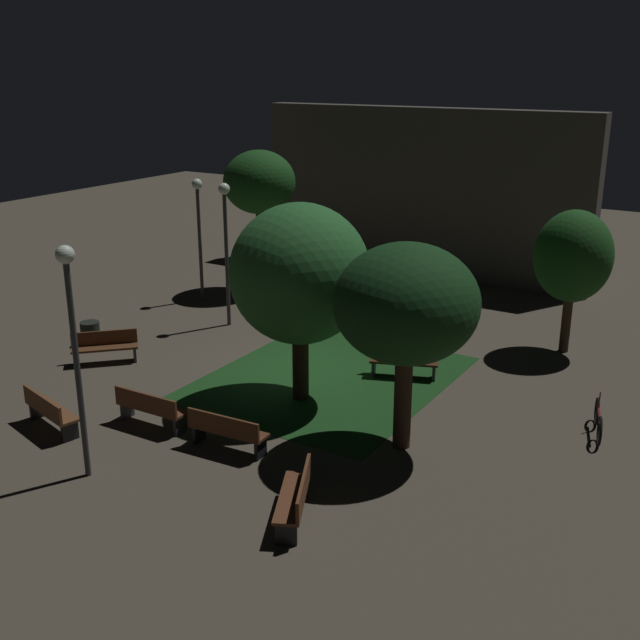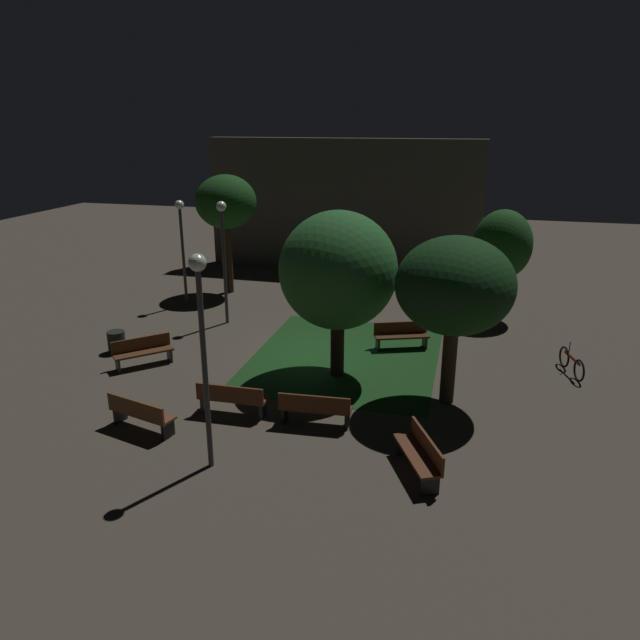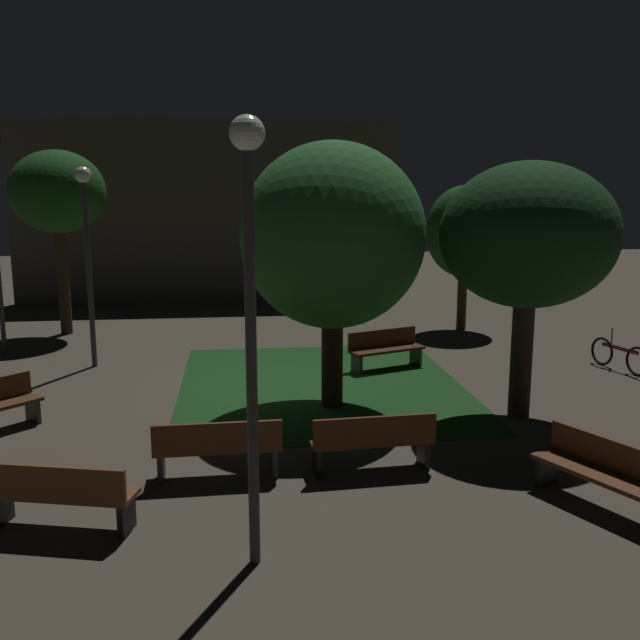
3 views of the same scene
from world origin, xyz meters
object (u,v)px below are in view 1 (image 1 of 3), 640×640
object	(u,v)px
bicycle	(598,420)
lamp_post_plaza_west	(226,230)
tree_near_wall	(259,183)
trash_bin	(90,333)
tree_left_canopy	(406,305)
bench_back_row	(404,359)
lamp_post_plaza_east	(199,218)
bench_corner	(150,407)
tree_back_left	(573,257)
lamp_post_near_wall	(73,325)
bench_lawn_edge	(105,346)
bench_front_right	(49,410)
bench_by_lamp	(227,430)
bench_near_trees	(296,496)
tree_back_right	(300,274)

from	to	relation	value
bicycle	lamp_post_plaza_west	bearing A→B (deg)	171.48
tree_near_wall	trash_bin	bearing A→B (deg)	-96.46
tree_left_canopy	lamp_post_plaza_west	world-z (taller)	tree_left_canopy
trash_bin	tree_near_wall	bearing A→B (deg)	83.54
tree_near_wall	bench_back_row	bearing A→B (deg)	-30.78
bench_back_row	lamp_post_plaza_east	distance (m)	9.85
bench_corner	bicycle	xyz separation A→B (m)	(8.84, 4.98, -0.14)
bicycle	tree_back_left	bearing A→B (deg)	112.67
lamp_post_near_wall	bench_lawn_edge	bearing A→B (deg)	133.23
bench_front_right	tree_near_wall	bearing A→B (deg)	102.55
trash_bin	bench_back_row	bearing A→B (deg)	16.47
bench_by_lamp	tree_left_canopy	xyz separation A→B (m)	(3.11, 2.16, 2.75)
tree_left_canopy	bench_corner	bearing A→B (deg)	-157.90
bench_by_lamp	bench_lawn_edge	size ratio (longest dim) A/B	1.13
bench_front_right	tree_near_wall	size ratio (longest dim) A/B	0.37
lamp_post_plaza_east	lamp_post_near_wall	distance (m)	12.32
bench_corner	bench_near_trees	xyz separation A→B (m)	(4.94, -1.44, 0.00)
bench_near_trees	lamp_post_plaza_east	size ratio (longest dim) A/B	0.43
bench_corner	bench_front_right	distance (m)	2.27
bench_back_row	lamp_post_plaza_west	distance (m)	7.19
bench_front_right	lamp_post_near_wall	xyz separation A→B (m)	(2.30, -0.99, 2.74)
bench_by_lamp	lamp_post_near_wall	size ratio (longest dim) A/B	0.38
tree_left_canopy	lamp_post_plaza_west	size ratio (longest dim) A/B	1.00
bench_near_trees	bench_back_row	bearing A→B (deg)	100.23
bench_front_right	bench_lawn_edge	world-z (taller)	same
tree_back_right	bench_corner	bearing A→B (deg)	-122.98
bench_back_row	tree_back_left	size ratio (longest dim) A/B	0.45
bench_front_right	bench_back_row	size ratio (longest dim) A/B	1.01
tree_left_canopy	tree_back_left	size ratio (longest dim) A/B	1.09
tree_back_left	bench_back_row	bearing A→B (deg)	-127.17
lamp_post_near_wall	trash_bin	distance (m)	8.46
bench_back_row	bench_near_trees	bearing A→B (deg)	-79.77
bench_front_right	bench_near_trees	distance (m)	6.79
bench_lawn_edge	bicycle	distance (m)	13.04
bench_front_right	lamp_post_plaza_east	bearing A→B (deg)	110.61
bench_lawn_edge	trash_bin	world-z (taller)	bench_lawn_edge
bench_front_right	bench_back_row	world-z (taller)	same
tree_back_right	lamp_post_plaza_west	bearing A→B (deg)	144.67
bench_back_row	tree_near_wall	bearing A→B (deg)	149.22
bench_lawn_edge	bench_back_row	world-z (taller)	same
bench_back_row	tree_back_left	bearing A→B (deg)	52.83
tree_near_wall	tree_back_left	world-z (taller)	tree_near_wall
bench_back_row	tree_back_right	world-z (taller)	tree_back_right
tree_left_canopy	lamp_post_near_wall	xyz separation A→B (m)	(-4.87, -4.47, -0.01)
bench_corner	lamp_post_near_wall	bearing A→B (deg)	-78.93
bench_near_trees	tree_back_left	distance (m)	11.75
tree_back_left	trash_bin	world-z (taller)	tree_back_left
bench_near_trees	tree_back_right	bearing A→B (deg)	122.09
tree_back_left	bicycle	xyz separation A→B (m)	(2.07, -4.95, -2.48)
tree_back_right	lamp_post_plaza_west	distance (m)	6.20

